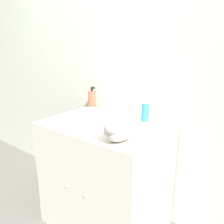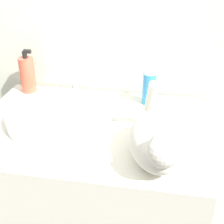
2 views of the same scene
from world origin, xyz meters
name	(u,v)px [view 1 (image 1 of 2)]	position (x,y,z in m)	size (l,w,h in m)	color
wall_back	(132,60)	(0.00, 0.64, 1.25)	(6.00, 0.05, 2.50)	silver
vanity_cabinet	(105,176)	(0.00, 0.30, 0.42)	(0.84, 0.61, 0.83)	silver
sink_basin	(93,117)	(-0.12, 0.31, 0.85)	(0.39, 0.39, 0.04)	white
faucet	(110,108)	(-0.12, 0.52, 0.88)	(0.19, 0.08, 0.12)	silver
cat	(120,127)	(0.25, 0.13, 0.91)	(0.21, 0.37, 0.21)	silver
soap_bottle	(92,100)	(-0.33, 0.54, 0.91)	(0.06, 0.06, 0.19)	#EF6047
spray_bottle	(145,110)	(0.20, 0.51, 0.91)	(0.05, 0.05, 0.17)	#338CCC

